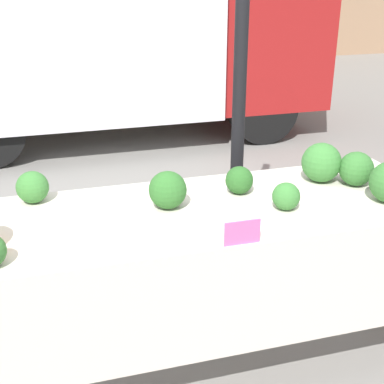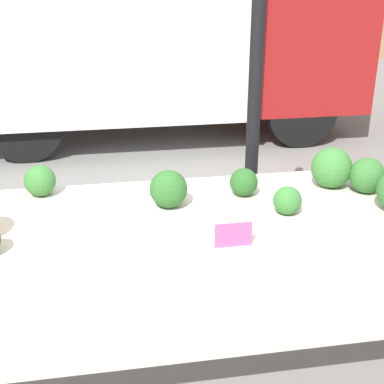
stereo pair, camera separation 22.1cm
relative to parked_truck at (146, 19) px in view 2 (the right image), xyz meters
name	(u,v)px [view 2 (the right image)]	position (x,y,z in m)	size (l,w,h in m)	color
ground_plane	(192,370)	(-0.18, -4.00, -1.25)	(40.00, 40.00, 0.00)	gray
tent_pole	(255,79)	(0.25, -3.38, 0.01)	(0.07, 0.07, 2.52)	black
parked_truck	(146,19)	(0.00, 0.00, 0.00)	(4.22, 1.91, 2.35)	silver
market_table	(195,241)	(-0.18, -4.06, -0.51)	(2.19, 0.70, 0.85)	beige
broccoli_head_2	(332,168)	(0.49, -3.85, -0.30)	(0.19, 0.19, 0.19)	#387533
broccoli_head_3	(40,181)	(-0.81, -3.73, -0.33)	(0.14, 0.14, 0.14)	#387533
broccoli_head_4	(287,200)	(0.20, -4.10, -0.34)	(0.12, 0.12, 0.12)	#387533
broccoli_head_5	(367,175)	(0.62, -3.94, -0.32)	(0.16, 0.16, 0.16)	#336B2D
broccoli_head_6	(244,182)	(0.07, -3.88, -0.33)	(0.12, 0.12, 0.12)	#285B23
broccoli_head_7	(168,189)	(-0.27, -3.95, -0.32)	(0.16, 0.16, 0.16)	#2D6628
price_sign	(233,235)	(-0.08, -4.33, -0.35)	(0.14, 0.01, 0.10)	#F45B9E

